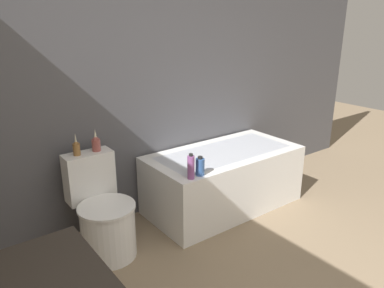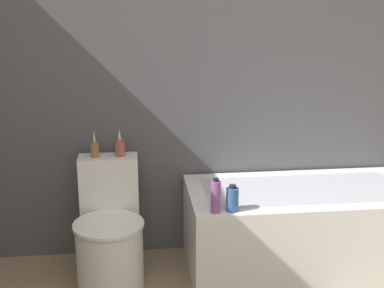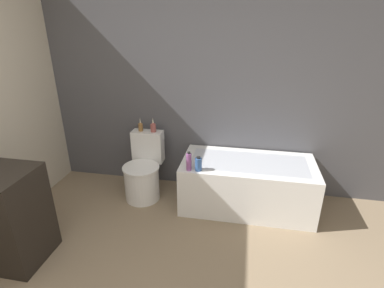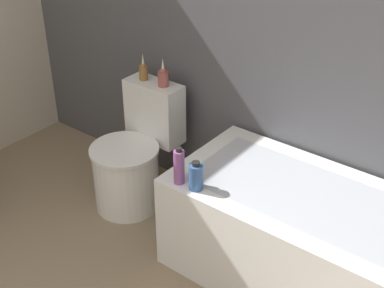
{
  "view_description": "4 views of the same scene",
  "coord_description": "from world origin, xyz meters",
  "px_view_note": "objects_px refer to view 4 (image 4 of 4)",
  "views": [
    {
      "loc": [
        -1.4,
        -0.49,
        1.78
      ],
      "look_at": [
        0.32,
        1.8,
        0.8
      ],
      "focal_mm": 35.0,
      "sensor_mm": 36.0,
      "label": 1
    },
    {
      "loc": [
        -0.25,
        -1.14,
        1.79
      ],
      "look_at": [
        0.08,
        1.76,
        0.96
      ],
      "focal_mm": 50.0,
      "sensor_mm": 36.0,
      "label": 2
    },
    {
      "loc": [
        0.76,
        -1.07,
        2.06
      ],
      "look_at": [
        0.21,
        1.84,
        0.79
      ],
      "focal_mm": 28.0,
      "sensor_mm": 36.0,
      "label": 3
    },
    {
      "loc": [
        1.64,
        -0.07,
        2.15
      ],
      "look_at": [
        0.24,
        1.74,
        0.78
      ],
      "focal_mm": 50.0,
      "sensor_mm": 36.0,
      "label": 4
    }
  ],
  "objects_px": {
    "vase_gold": "(143,71)",
    "shampoo_bottle_short": "(196,176)",
    "vase_silver": "(163,77)",
    "bathtub": "(310,242)",
    "shampoo_bottle_tall": "(179,167)",
    "toilet": "(134,160)"
  },
  "relations": [
    {
      "from": "toilet",
      "to": "shampoo_bottle_short",
      "type": "relative_size",
      "value": 4.82
    },
    {
      "from": "vase_silver",
      "to": "shampoo_bottle_short",
      "type": "bearing_deg",
      "value": -38.45
    },
    {
      "from": "bathtub",
      "to": "vase_gold",
      "type": "height_order",
      "value": "vase_gold"
    },
    {
      "from": "vase_gold",
      "to": "shampoo_bottle_tall",
      "type": "xyz_separation_m",
      "value": [
        0.7,
        -0.52,
        -0.16
      ]
    },
    {
      "from": "bathtub",
      "to": "toilet",
      "type": "distance_m",
      "value": 1.24
    },
    {
      "from": "bathtub",
      "to": "shampoo_bottle_tall",
      "type": "xyz_separation_m",
      "value": [
        -0.62,
        -0.31,
        0.38
      ]
    },
    {
      "from": "toilet",
      "to": "vase_gold",
      "type": "height_order",
      "value": "vase_gold"
    },
    {
      "from": "bathtub",
      "to": "vase_gold",
      "type": "xyz_separation_m",
      "value": [
        -1.32,
        0.21,
        0.54
      ]
    },
    {
      "from": "toilet",
      "to": "vase_gold",
      "type": "xyz_separation_m",
      "value": [
        -0.08,
        0.22,
        0.52
      ]
    },
    {
      "from": "vase_gold",
      "to": "shampoo_bottle_short",
      "type": "height_order",
      "value": "vase_gold"
    },
    {
      "from": "toilet",
      "to": "shampoo_bottle_tall",
      "type": "xyz_separation_m",
      "value": [
        0.62,
        -0.3,
        0.36
      ]
    },
    {
      "from": "vase_gold",
      "to": "vase_silver",
      "type": "bearing_deg",
      "value": 1.15
    },
    {
      "from": "toilet",
      "to": "shampoo_bottle_tall",
      "type": "height_order",
      "value": "shampoo_bottle_tall"
    },
    {
      "from": "toilet",
      "to": "shampoo_bottle_short",
      "type": "distance_m",
      "value": 0.85
    },
    {
      "from": "bathtub",
      "to": "toilet",
      "type": "relative_size",
      "value": 1.93
    },
    {
      "from": "vase_silver",
      "to": "vase_gold",
      "type": "bearing_deg",
      "value": -178.85
    },
    {
      "from": "bathtub",
      "to": "vase_gold",
      "type": "distance_m",
      "value": 1.44
    },
    {
      "from": "toilet",
      "to": "shampoo_bottle_tall",
      "type": "bearing_deg",
      "value": -25.74
    },
    {
      "from": "bathtub",
      "to": "vase_silver",
      "type": "distance_m",
      "value": 1.3
    },
    {
      "from": "toilet",
      "to": "vase_silver",
      "type": "xyz_separation_m",
      "value": [
        0.08,
        0.22,
        0.52
      ]
    },
    {
      "from": "shampoo_bottle_tall",
      "to": "shampoo_bottle_short",
      "type": "distance_m",
      "value": 0.1
    },
    {
      "from": "shampoo_bottle_tall",
      "to": "shampoo_bottle_short",
      "type": "bearing_deg",
      "value": 6.15
    }
  ]
}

